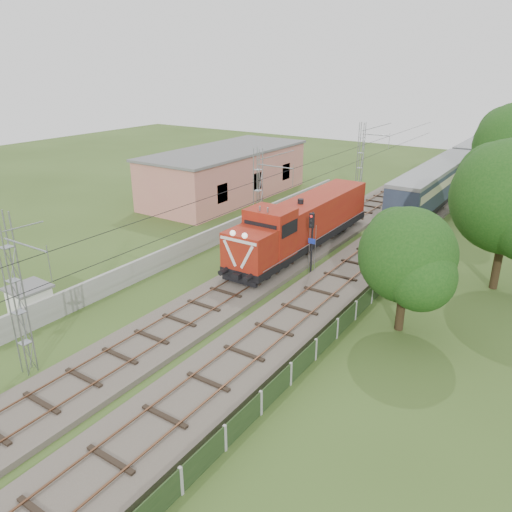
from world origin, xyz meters
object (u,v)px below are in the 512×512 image
Objects in this scene: coach_rake at (482,150)px; relay_hut at (31,304)px; locomotive at (303,223)px; signal_post at (312,233)px.

coach_rake is 62.33m from relay_hut.
locomotive is 42.71m from coach_rake.
signal_post reaches higher than coach_rake.
locomotive is 8.08× the size of relay_hut.
signal_post is 17.97m from relay_hut.
signal_post is at bearing 55.00° from relay_hut.
coach_rake is (5.00, 42.41, 0.27)m from locomotive.
relay_hut is (-12.40, -61.06, -1.46)m from coach_rake.
relay_hut is at bearing -111.64° from locomotive.
locomotive is 5.00m from signal_post.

